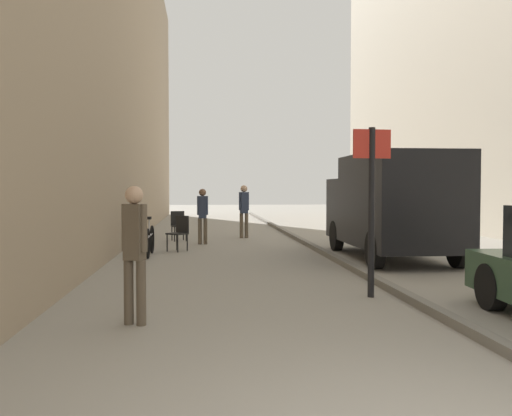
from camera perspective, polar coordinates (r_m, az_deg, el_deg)
ground_plane at (r=15.02m, az=-0.01°, el=-4.31°), size 80.00×80.00×0.00m
building_facade_left at (r=15.94m, az=-19.74°, el=18.20°), size 3.07×40.00×12.26m
kerb_strip at (r=15.25m, az=5.92°, el=-3.99°), size 0.16×40.00×0.12m
pedestrian_main_foreground at (r=6.76m, az=-12.69°, el=-3.81°), size 0.32×0.26×1.70m
pedestrian_mid_block at (r=18.15m, az=-1.28°, el=0.05°), size 0.35×0.24×1.78m
pedestrian_far_crossing at (r=16.21m, az=-5.65°, el=-0.45°), size 0.33×0.22×1.66m
delivery_van at (r=13.24m, az=14.08°, el=0.46°), size 2.05×4.88×2.45m
street_sign_post at (r=8.44m, az=12.08°, el=1.17°), size 0.60×0.10×2.60m
bicycle_leaning at (r=13.64m, az=-11.11°, el=-3.39°), size 0.10×1.77×0.98m
cafe_chair_near_window at (r=17.46m, az=-8.19°, el=-1.63°), size 0.54×0.54×0.94m
cafe_chair_by_doorway at (r=14.57m, az=-8.08°, el=-2.37°), size 0.62×0.62×0.94m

